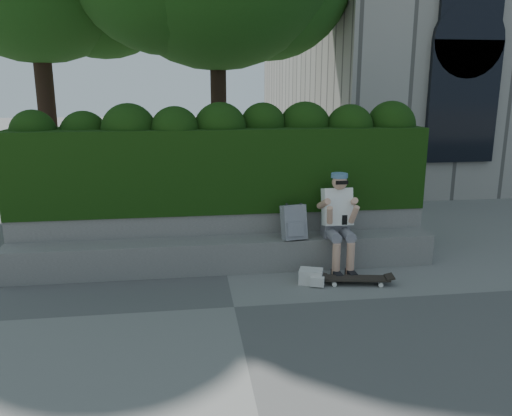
{
  "coord_description": "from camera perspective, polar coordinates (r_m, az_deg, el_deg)",
  "views": [
    {
      "loc": [
        -0.49,
        -5.42,
        2.52
      ],
      "look_at": [
        0.4,
        1.0,
        0.95
      ],
      "focal_mm": 35.0,
      "sensor_mm": 36.0,
      "label": 1
    }
  ],
  "objects": [
    {
      "name": "ground",
      "position": [
        6.0,
        -2.52,
        -11.24
      ],
      "size": [
        80.0,
        80.0,
        0.0
      ],
      "primitive_type": "plane",
      "color": "slate",
      "rests_on": "ground"
    },
    {
      "name": "bench_ledge",
      "position": [
        7.07,
        -3.51,
        -5.35
      ],
      "size": [
        6.0,
        0.45,
        0.45
      ],
      "primitive_type": "cube",
      "color": "gray",
      "rests_on": "ground"
    },
    {
      "name": "planter_wall",
      "position": [
        7.48,
        -3.81,
        -3.09
      ],
      "size": [
        6.0,
        0.5,
        0.75
      ],
      "primitive_type": "cube",
      "color": "gray",
      "rests_on": "ground"
    },
    {
      "name": "hedge",
      "position": [
        7.48,
        -4.05,
        4.58
      ],
      "size": [
        6.0,
        1.0,
        1.2
      ],
      "primitive_type": "cube",
      "color": "black",
      "rests_on": "planter_wall"
    },
    {
      "name": "person",
      "position": [
        7.04,
        9.36,
        -1.13
      ],
      "size": [
        0.4,
        0.76,
        1.38
      ],
      "color": "slate",
      "rests_on": "ground"
    },
    {
      "name": "skateboard",
      "position": [
        6.75,
        11.42,
        -7.93
      ],
      "size": [
        0.88,
        0.36,
        0.09
      ],
      "rotation": [
        0.0,
        0.0,
        -0.17
      ],
      "color": "black",
      "rests_on": "ground"
    },
    {
      "name": "backpack_plaid",
      "position": [
        6.98,
        4.34,
        -1.63
      ],
      "size": [
        0.36,
        0.23,
        0.48
      ],
      "primitive_type": "cube",
      "rotation": [
        0.0,
        0.0,
        0.18
      ],
      "color": "#A2A2A7",
      "rests_on": "bench_ledge"
    },
    {
      "name": "backpack_ground",
      "position": [
        6.67,
        6.29,
        -7.77
      ],
      "size": [
        0.36,
        0.3,
        0.19
      ],
      "primitive_type": "cube",
      "rotation": [
        0.0,
        0.0,
        -0.36
      ],
      "color": "silver",
      "rests_on": "ground"
    }
  ]
}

